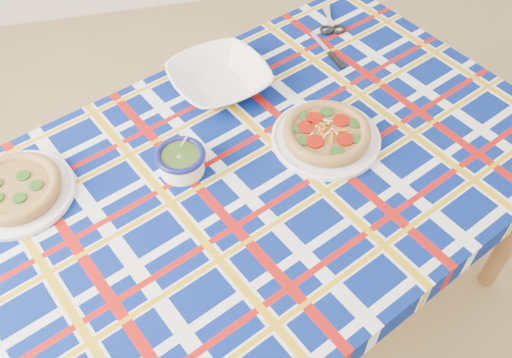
{
  "coord_description": "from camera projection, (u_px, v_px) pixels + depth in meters",
  "views": [
    {
      "loc": [
        -0.29,
        -0.66,
        1.7
      ],
      "look_at": [
        -0.1,
        0.16,
        0.7
      ],
      "focal_mm": 40.0,
      "sensor_mm": 36.0,
      "label": 1
    }
  ],
  "objects": [
    {
      "name": "serving_bowl",
      "position": [
        219.0,
        80.0,
        1.52
      ],
      "size": [
        0.32,
        0.32,
        0.06
      ],
      "primitive_type": "imported",
      "rotation": [
        0.0,
        0.0,
        0.31
      ],
      "color": "white",
      "rests_on": "tablecloth"
    },
    {
      "name": "pesto_bowl",
      "position": [
        181.0,
        160.0,
        1.33
      ],
      "size": [
        0.16,
        0.16,
        0.07
      ],
      "primitive_type": null,
      "rotation": [
        0.0,
        0.0,
        0.53
      ],
      "color": "#20370F",
      "rests_on": "tablecloth"
    },
    {
      "name": "second_focaccia_plate",
      "position": [
        15.0,
        188.0,
        1.29
      ],
      "size": [
        0.34,
        0.34,
        0.05
      ],
      "primitive_type": null,
      "rotation": [
        0.0,
        0.0,
        0.31
      ],
      "color": "olive",
      "rests_on": "tablecloth"
    },
    {
      "name": "main_focaccia_plate",
      "position": [
        327.0,
        133.0,
        1.4
      ],
      "size": [
        0.36,
        0.36,
        0.05
      ],
      "primitive_type": null,
      "rotation": [
        0.0,
        0.0,
        0.4
      ],
      "color": "olive",
      "rests_on": "tablecloth"
    },
    {
      "name": "tablecloth",
      "position": [
        262.0,
        183.0,
        1.39
      ],
      "size": [
        1.72,
        1.46,
        0.1
      ],
      "primitive_type": null,
      "rotation": [
        0.0,
        0.0,
        0.43
      ],
      "color": "navy",
      "rests_on": "dining_table"
    },
    {
      "name": "dining_table",
      "position": [
        261.0,
        188.0,
        1.41
      ],
      "size": [
        1.68,
        1.42,
        0.67
      ],
      "rotation": [
        0.0,
        0.0,
        0.43
      ],
      "color": "brown",
      "rests_on": "floor"
    },
    {
      "name": "floor",
      "position": [
        300.0,
        357.0,
        1.76
      ],
      "size": [
        4.0,
        4.0,
        0.0
      ],
      "primitive_type": "plane",
      "color": "olive",
      "rests_on": "ground"
    },
    {
      "name": "table_knife",
      "position": [
        321.0,
        44.0,
        1.66
      ],
      "size": [
        0.06,
        0.19,
        0.01
      ],
      "primitive_type": null,
      "rotation": [
        0.0,
        0.0,
        1.79
      ],
      "color": "silver",
      "rests_on": "tablecloth"
    },
    {
      "name": "kitchen_scissors",
      "position": [
        329.0,
        16.0,
        1.75
      ],
      "size": [
        0.1,
        0.18,
        0.01
      ],
      "primitive_type": null,
      "rotation": [
        0.0,
        0.0,
        1.45
      ],
      "color": "silver",
      "rests_on": "tablecloth"
    }
  ]
}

